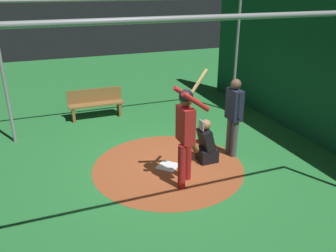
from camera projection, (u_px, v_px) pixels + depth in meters
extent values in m
plane|color=#287A38|center=(168.00, 167.00, 7.44)|extent=(25.77, 25.77, 0.00)
cylinder|color=#9E4C28|center=(168.00, 167.00, 7.44)|extent=(3.25, 3.25, 0.01)
cube|color=white|center=(168.00, 166.00, 7.44)|extent=(0.59, 0.59, 0.01)
cylinder|color=maroon|center=(182.00, 167.00, 6.50)|extent=(0.15, 0.15, 0.91)
cylinder|color=maroon|center=(188.00, 159.00, 6.81)|extent=(0.15, 0.15, 0.91)
cube|color=#B21E1E|center=(185.00, 125.00, 6.36)|extent=(0.22, 0.44, 0.68)
cylinder|color=#B21E1E|center=(196.00, 102.00, 6.03)|extent=(0.55, 0.09, 0.42)
cylinder|color=#B21E1E|center=(187.00, 95.00, 6.37)|extent=(0.55, 0.09, 0.42)
sphere|color=brown|center=(186.00, 100.00, 6.17)|extent=(0.23, 0.23, 0.23)
sphere|color=black|center=(186.00, 97.00, 6.15)|extent=(0.26, 0.26, 0.26)
cylinder|color=tan|center=(194.00, 89.00, 6.31)|extent=(0.54, 0.06, 0.73)
cube|color=black|center=(207.00, 154.00, 7.65)|extent=(0.40, 0.40, 0.30)
cube|color=black|center=(206.00, 139.00, 7.49)|extent=(0.31, 0.40, 0.49)
sphere|color=#9E704C|center=(206.00, 125.00, 7.35)|extent=(0.23, 0.23, 0.23)
cube|color=gray|center=(201.00, 125.00, 7.32)|extent=(0.03, 0.21, 0.21)
ellipsoid|color=brown|center=(195.00, 147.00, 7.39)|extent=(0.12, 0.28, 0.22)
cylinder|color=#4C4C51|center=(234.00, 139.00, 7.74)|extent=(0.15, 0.15, 0.87)
cylinder|color=#4C4C51|center=(230.00, 135.00, 7.91)|extent=(0.15, 0.15, 0.87)
cube|color=#1E2338|center=(234.00, 105.00, 7.53)|extent=(0.22, 0.42, 0.69)
cylinder|color=#1E2338|center=(240.00, 105.00, 7.34)|extent=(0.09, 0.09, 0.58)
cylinder|color=#1E2338|center=(230.00, 100.00, 7.68)|extent=(0.09, 0.09, 0.58)
sphere|color=brown|center=(236.00, 84.00, 7.35)|extent=(0.22, 0.22, 0.22)
cube|color=#145133|center=(326.00, 65.00, 8.02)|extent=(0.20, 9.77, 3.80)
cylinder|color=gray|center=(236.00, 58.00, 10.06)|extent=(0.08, 0.08, 3.30)
cylinder|color=gray|center=(4.00, 77.00, 8.00)|extent=(0.08, 0.08, 3.30)
cylinder|color=gray|center=(248.00, 16.00, 3.96)|extent=(6.22, 0.07, 0.07)
cube|color=olive|center=(96.00, 104.00, 10.00)|extent=(1.58, 0.36, 0.05)
cube|color=olive|center=(95.00, 95.00, 10.05)|extent=(1.58, 0.04, 0.40)
cube|color=olive|center=(119.00, 109.00, 10.30)|extent=(0.08, 0.32, 0.40)
cube|color=olive|center=(73.00, 114.00, 9.86)|extent=(0.08, 0.32, 0.40)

